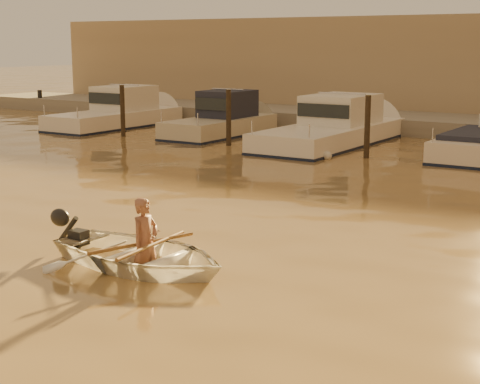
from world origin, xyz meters
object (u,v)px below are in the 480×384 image
Objects in this scene: person at (145,243)px; moored_boat_2 at (332,127)px; moored_boat_1 at (220,120)px; dinghy at (141,254)px; moored_boat_0 at (115,113)px.

moored_boat_2 is at bearing 17.33° from person.
moored_boat_1 is 0.73× the size of moored_boat_2.
dinghy is at bearing 90.00° from person.
moored_boat_2 is at bearing 0.00° from moored_boat_0.
moored_boat_2 is (10.41, 0.00, 0.00)m from moored_boat_0.
person is at bearing -46.44° from moored_boat_0.
moored_boat_0 is 0.86× the size of moored_boat_2.
moored_boat_2 is (-3.96, 15.12, 0.19)m from person.
moored_boat_0 is at bearing 180.00° from moored_boat_1.
dinghy is 20.79m from moored_boat_0.
person is 0.17× the size of moored_boat_2.
dinghy is 17.46m from moored_boat_1.
person is at bearing -59.68° from moored_boat_1.
moored_boat_2 is (4.88, 0.00, 0.00)m from moored_boat_1.
moored_boat_0 is 10.41m from moored_boat_2.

